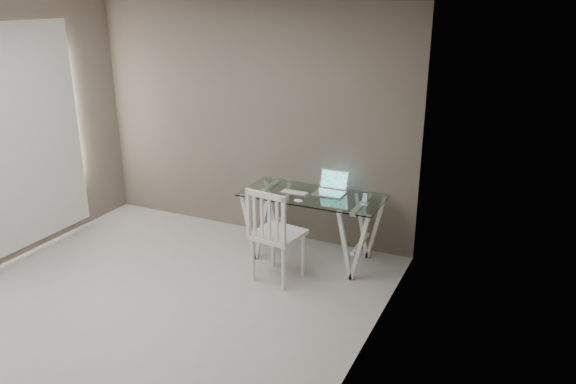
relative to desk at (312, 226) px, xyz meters
name	(u,v)px	position (x,y,z in m)	size (l,w,h in m)	color
room	(111,131)	(-1.05, -1.77, 1.33)	(4.50, 4.52, 2.71)	#ABA9A4
desk	(312,226)	(0.00, 0.00, 0.00)	(1.50, 0.70, 0.75)	silver
chair	(273,231)	(-0.15, -0.64, 0.17)	(0.51, 0.51, 1.00)	white
laptop	(331,187)	(0.15, 0.16, 0.42)	(0.32, 0.30, 0.22)	silver
keyboard	(294,193)	(-0.20, -0.03, 0.37)	(0.29, 0.13, 0.01)	silver
mouse	(298,201)	(-0.05, -0.27, 0.38)	(0.10, 0.06, 0.03)	silver
phone_dock	(365,201)	(0.59, -0.05, 0.40)	(0.07, 0.07, 0.13)	white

